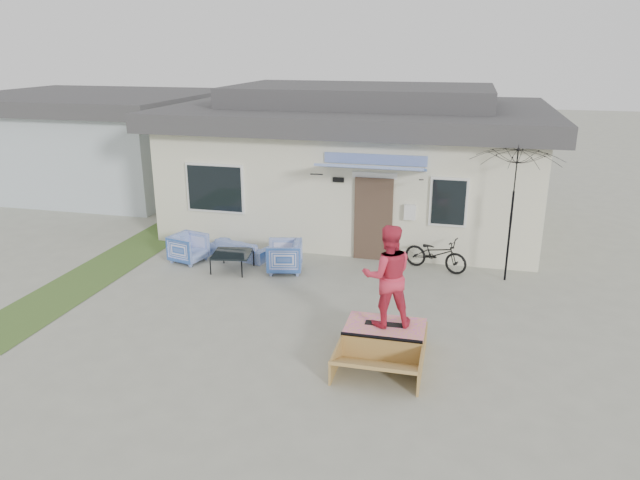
% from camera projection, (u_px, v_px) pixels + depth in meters
% --- Properties ---
extents(ground, '(90.00, 90.00, 0.00)m').
position_uv_depth(ground, '(281.00, 333.00, 11.13)').
color(ground, gray).
rests_on(ground, ground).
extents(grass_strip, '(1.40, 8.00, 0.01)m').
position_uv_depth(grass_strip, '(100.00, 271.00, 14.17)').
color(grass_strip, '#3C5B26').
rests_on(grass_strip, ground).
extents(house, '(10.80, 8.49, 4.10)m').
position_uv_depth(house, '(360.00, 157.00, 17.89)').
color(house, beige).
rests_on(house, ground).
extents(neighbor_house, '(8.60, 7.60, 3.50)m').
position_uv_depth(neighbor_house, '(94.00, 140.00, 22.21)').
color(neighbor_house, '#B2BFC7').
rests_on(neighbor_house, ground).
extents(loveseat, '(1.67, 0.92, 0.63)m').
position_uv_depth(loveseat, '(242.00, 245.00, 15.06)').
color(loveseat, '#214FAA').
rests_on(loveseat, ground).
extents(armchair_left, '(0.88, 0.91, 0.78)m').
position_uv_depth(armchair_left, '(189.00, 247.00, 14.72)').
color(armchair_left, '#214FAA').
rests_on(armchair_left, ground).
extents(armchair_right, '(0.92, 0.95, 0.83)m').
position_uv_depth(armchair_right, '(284.00, 255.00, 14.06)').
color(armchair_right, '#214FAA').
rests_on(armchair_right, ground).
extents(coffee_table, '(1.03, 1.03, 0.44)m').
position_uv_depth(coffee_table, '(232.00, 262.00, 14.20)').
color(coffee_table, black).
rests_on(coffee_table, ground).
extents(bicycle, '(1.66, 1.02, 1.00)m').
position_uv_depth(bicycle, '(436.00, 250.00, 14.14)').
color(bicycle, black).
rests_on(bicycle, ground).
extents(patio_umbrella, '(2.23, 2.10, 2.20)m').
position_uv_depth(patio_umbrella, '(512.00, 207.00, 13.13)').
color(patio_umbrella, black).
rests_on(patio_umbrella, ground).
extents(skate_ramp, '(1.40, 1.86, 0.46)m').
position_uv_depth(skate_ramp, '(385.00, 338.00, 10.47)').
color(skate_ramp, '#A17A3D').
rests_on(skate_ramp, ground).
extents(skateboard, '(0.73, 0.20, 0.05)m').
position_uv_depth(skateboard, '(386.00, 324.00, 10.43)').
color(skateboard, black).
rests_on(skateboard, skate_ramp).
extents(skater, '(1.06, 0.93, 1.82)m').
position_uv_depth(skater, '(388.00, 274.00, 10.14)').
color(skater, '#D42E47').
rests_on(skater, skateboard).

